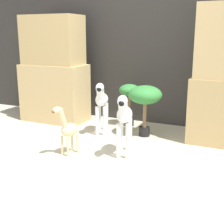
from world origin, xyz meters
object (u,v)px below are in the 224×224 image
(zebra_left, at_px, (101,101))
(potted_palm_back, at_px, (129,94))
(zebra_right, at_px, (124,117))
(potted_palm_front, at_px, (145,97))
(giraffe_figurine, at_px, (68,128))

(zebra_left, relative_size, potted_palm_back, 1.16)
(zebra_left, xyz_separation_m, potted_palm_back, (0.19, 0.46, 0.02))
(zebra_right, distance_m, potted_palm_front, 0.70)
(giraffe_figurine, bearing_deg, potted_palm_front, 59.93)
(zebra_left, bearing_deg, potted_palm_front, 14.26)
(potted_palm_back, bearing_deg, giraffe_figurine, -98.72)
(zebra_right, xyz_separation_m, giraffe_figurine, (-0.54, -0.20, -0.13))
(zebra_right, distance_m, zebra_left, 0.78)
(giraffe_figurine, bearing_deg, zebra_left, 89.84)
(giraffe_figurine, xyz_separation_m, potted_palm_front, (0.52, 0.90, 0.20))
(zebra_right, distance_m, potted_palm_back, 1.08)
(zebra_left, height_order, giraffe_figurine, zebra_left)
(potted_palm_front, bearing_deg, potted_palm_back, 135.13)
(zebra_left, bearing_deg, giraffe_figurine, -90.16)
(potted_palm_front, bearing_deg, zebra_left, -165.74)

